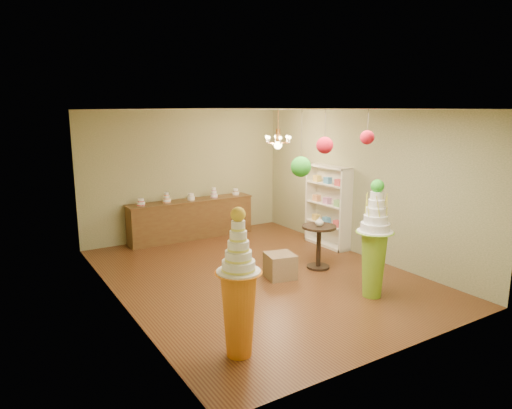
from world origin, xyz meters
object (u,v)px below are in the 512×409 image
pedestal_orange (239,301)px  round_table (319,241)px  pedestal_green (374,249)px  sideboard (191,218)px

pedestal_orange → round_table: pedestal_orange is taller
pedestal_green → pedestal_orange: 2.79m
pedestal_green → sideboard: bearing=102.6°
pedestal_orange → round_table: size_ratio=2.24×
sideboard → pedestal_orange: bearing=-107.9°
pedestal_orange → sideboard: size_ratio=0.62×
round_table → pedestal_orange: bearing=-145.7°
pedestal_green → round_table: (0.13, 1.53, -0.26)m
pedestal_green → sideboard: (-1.07, 4.78, -0.32)m
sideboard → round_table: bearing=-69.8°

